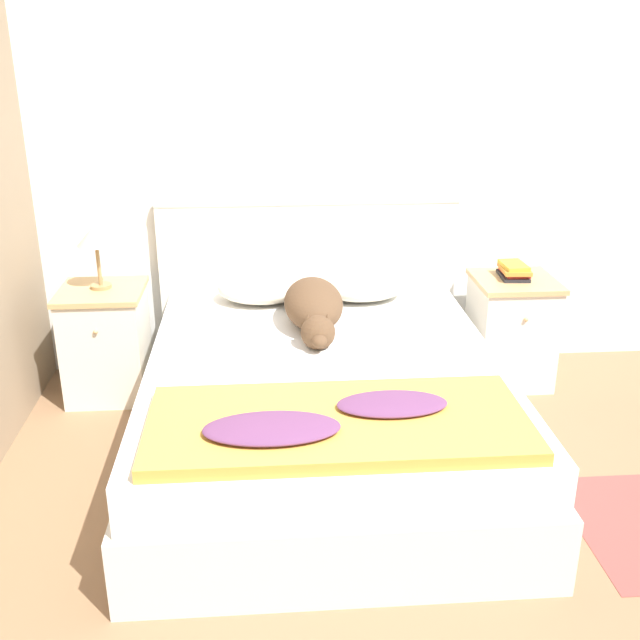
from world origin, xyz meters
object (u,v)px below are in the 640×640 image
at_px(nightstand_right, 511,330).
at_px(pillow_left, 263,288).
at_px(dog, 314,306).
at_px(nightstand_left, 106,342).
at_px(book_stack, 514,271).
at_px(bed, 323,408).
at_px(pillow_right, 361,286).
at_px(table_lamp, 96,238).

distance_m(nightstand_right, pillow_left, 1.43).
xyz_separation_m(nightstand_right, pillow_left, (-1.40, 0.04, 0.28)).
bearing_deg(nightstand_right, dog, -162.32).
relative_size(nightstand_left, book_stack, 2.70).
bearing_deg(dog, bed, -87.67).
xyz_separation_m(pillow_left, dog, (0.25, -0.40, 0.03)).
distance_m(nightstand_left, pillow_right, 1.43).
bearing_deg(bed, table_lamp, 145.83).
bearing_deg(pillow_left, dog, -57.69).
height_order(pillow_left, table_lamp, table_lamp).
relative_size(bed, dog, 2.65).
distance_m(pillow_left, pillow_right, 0.54).
xyz_separation_m(nightstand_right, table_lamp, (-2.26, 0.02, 0.58)).
xyz_separation_m(nightstand_left, book_stack, (2.25, 0.03, 0.35)).
bearing_deg(book_stack, nightstand_right, -79.50).
bearing_deg(dog, pillow_right, 54.63).
relative_size(pillow_right, table_lamp, 1.39).
relative_size(bed, pillow_left, 4.22).
xyz_separation_m(pillow_right, dog, (-0.29, -0.40, 0.03)).
xyz_separation_m(bed, dog, (-0.02, 0.38, 0.37)).
height_order(pillow_right, book_stack, book_stack).
relative_size(nightstand_left, nightstand_right, 1.00).
bearing_deg(dog, table_lamp, 160.99).
bearing_deg(pillow_right, table_lamp, -179.27).
height_order(nightstand_left, dog, dog).
relative_size(book_stack, table_lamp, 0.65).
xyz_separation_m(pillow_left, table_lamp, (-0.86, -0.02, 0.30)).
bearing_deg(nightstand_left, pillow_right, 1.49).
height_order(nightstand_right, book_stack, book_stack).
bearing_deg(nightstand_right, pillow_left, 178.51).
xyz_separation_m(bed, nightstand_right, (1.13, 0.75, 0.06)).
height_order(pillow_left, dog, dog).
bearing_deg(nightstand_right, table_lamp, 179.53).
relative_size(dog, table_lamp, 2.22).
relative_size(pillow_left, table_lamp, 1.39).
xyz_separation_m(nightstand_left, pillow_left, (0.86, 0.04, 0.28)).
height_order(bed, pillow_left, pillow_left).
bearing_deg(pillow_right, bed, -108.96).
bearing_deg(book_stack, bed, -145.45).
bearing_deg(pillow_right, nightstand_left, -178.51).
bearing_deg(bed, dog, 92.33).
relative_size(dog, book_stack, 3.40).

